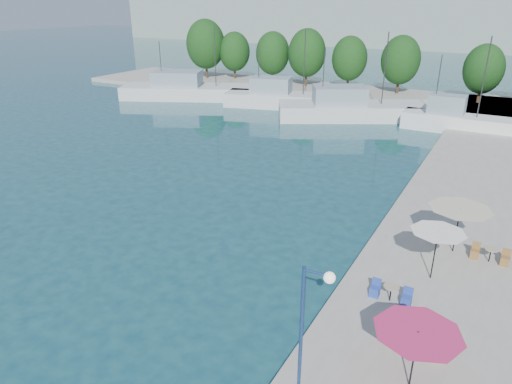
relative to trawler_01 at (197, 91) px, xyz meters
The scene contains 20 objects.
quay_far 22.97m from the trawler_01, 28.97° to the left, with size 90.00×16.00×0.60m, color #9A958B.
hill_west 104.37m from the trawler_01, 91.05° to the left, with size 180.00×40.00×16.00m, color gray.
trawler_01 is the anchor object (origin of this frame).
trawler_02 13.82m from the trawler_01, ahead, with size 17.53×8.73×10.20m.
trawler_03 24.05m from the trawler_01, ahead, with size 19.96×14.10×10.20m.
trawler_04 35.16m from the trawler_01, ahead, with size 12.29×3.24×10.20m.
tree_01 15.89m from the trawler_01, 119.64° to the left, with size 6.52×6.52×9.65m.
tree_02 15.76m from the trawler_01, 100.92° to the left, with size 5.18×5.18×7.66m.
tree_03 15.59m from the trawler_01, 71.64° to the left, with size 5.38×5.38×7.97m.
tree_04 18.32m from the trawler_01, 52.91° to the left, with size 5.80×5.80×8.58m.
tree_05 23.11m from the trawler_01, 40.41° to the left, with size 5.20×5.20×7.70m.
tree_06 29.17m from the trawler_01, 30.77° to the left, with size 5.43×5.43×8.03m.
tree_07 38.26m from the trawler_01, 20.64° to the left, with size 5.03×5.03×7.44m.
umbrella_pink 55.40m from the trawler_01, 46.19° to the right, with size 2.99×2.99×2.34m.
umbrella_white 49.91m from the trawler_01, 40.79° to the right, with size 2.55×2.55×2.51m.
umbrella_cream 48.29m from the trawler_01, 37.42° to the right, with size 3.23×3.23×2.50m.
cafe_table_01 53.93m from the trawler_01, 44.92° to the right, with size 1.82×0.70×0.76m.
cafe_table_02 50.83m from the trawler_01, 44.10° to the right, with size 1.82×0.70×0.76m.
cafe_table_03 49.81m from the trawler_01, 36.38° to the right, with size 1.82×0.70×0.76m.
street_lamp 55.08m from the trawler_01, 49.92° to the right, with size 1.04×0.36×5.03m.
Camera 1 is at (11.50, 2.84, 12.98)m, focal length 32.00 mm.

